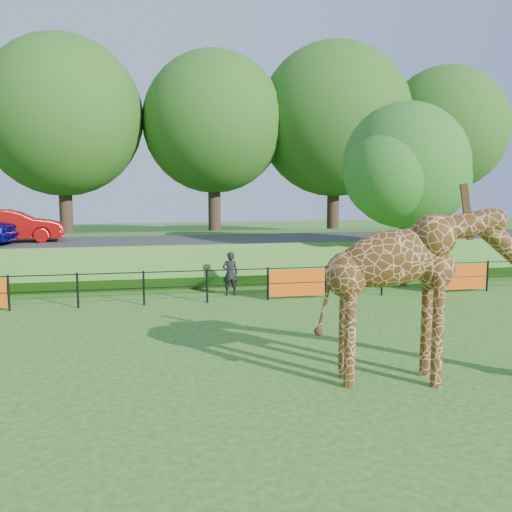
% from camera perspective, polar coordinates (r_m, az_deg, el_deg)
% --- Properties ---
extents(ground, '(90.00, 90.00, 0.00)m').
position_cam_1_polar(ground, '(10.90, -0.07, -13.38)').
color(ground, '#295E17').
rests_on(ground, ground).
extents(giraffe, '(4.85, 1.60, 3.41)m').
position_cam_1_polar(giraffe, '(11.53, 17.98, -3.78)').
color(giraffe, '#502E10').
rests_on(giraffe, ground).
extents(perimeter_fence, '(28.07, 0.10, 1.10)m').
position_cam_1_polar(perimeter_fence, '(18.41, -4.91, -2.99)').
color(perimeter_fence, black).
rests_on(perimeter_fence, ground).
extents(embankment, '(40.00, 9.00, 1.30)m').
position_cam_1_polar(embankment, '(25.77, -6.77, 0.20)').
color(embankment, '#295E17').
rests_on(embankment, ground).
extents(road, '(40.00, 5.00, 0.12)m').
position_cam_1_polar(road, '(24.21, -6.51, 1.43)').
color(road, '#2B2B2D').
rests_on(road, embankment).
extents(car_red, '(4.15, 1.82, 1.33)m').
position_cam_1_polar(car_red, '(25.30, -23.24, 2.78)').
color(car_red, '#BA0F0D').
rests_on(car_red, road).
extents(visitor, '(0.56, 0.39, 1.50)m').
position_cam_1_polar(visitor, '(19.55, -2.59, -1.77)').
color(visitor, black).
rests_on(visitor, ground).
extents(tree_east, '(5.40, 4.71, 6.76)m').
position_cam_1_polar(tree_east, '(21.84, 14.90, 8.26)').
color(tree_east, '#302215').
rests_on(tree_east, ground).
extents(bg_tree_line, '(37.30, 8.80, 11.82)m').
position_cam_1_polar(bg_tree_line, '(32.40, -4.46, 13.30)').
color(bg_tree_line, '#302215').
rests_on(bg_tree_line, ground).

